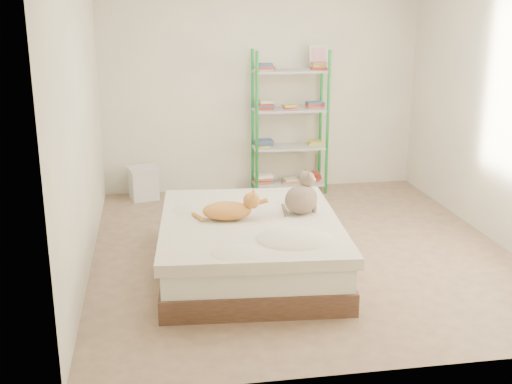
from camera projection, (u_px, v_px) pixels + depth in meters
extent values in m
cube|color=tan|center=(300.00, 249.00, 6.00)|extent=(3.80, 4.20, 0.01)
cube|color=#FBF3CC|center=(262.00, 82.00, 7.62)|extent=(3.80, 0.01, 2.60)
cube|color=#FBF3CC|center=(389.00, 171.00, 3.65)|extent=(3.80, 0.01, 2.60)
cube|color=#FBF3CC|center=(80.00, 117.00, 5.33)|extent=(0.01, 4.20, 2.60)
cube|color=#FBF3CC|center=(503.00, 106.00, 5.93)|extent=(0.01, 4.20, 2.60)
cube|color=brown|center=(250.00, 262.00, 5.47)|extent=(1.59, 1.93, 0.18)
cube|color=white|center=(250.00, 241.00, 5.42)|extent=(1.54, 1.87, 0.20)
cube|color=silver|center=(250.00, 225.00, 5.38)|extent=(1.62, 1.96, 0.09)
cylinder|color=green|center=(257.00, 126.00, 7.37)|extent=(0.04, 0.04, 1.70)
cylinder|color=green|center=(253.00, 121.00, 7.67)|extent=(0.04, 0.04, 1.70)
cylinder|color=green|center=(328.00, 124.00, 7.50)|extent=(0.04, 0.04, 1.70)
cylinder|color=green|center=(321.00, 119.00, 7.80)|extent=(0.04, 0.04, 1.70)
cube|color=#B6B6B6|center=(289.00, 183.00, 7.80)|extent=(0.86, 0.34, 0.02)
cube|color=#B6B6B6|center=(289.00, 147.00, 7.67)|extent=(0.86, 0.34, 0.02)
cube|color=#B6B6B6|center=(290.00, 110.00, 7.54)|extent=(0.86, 0.34, 0.02)
cube|color=#B6B6B6|center=(290.00, 71.00, 7.41)|extent=(0.86, 0.34, 0.02)
cube|color=red|center=(265.00, 180.00, 7.74)|extent=(0.20, 0.16, 0.09)
cube|color=red|center=(289.00, 179.00, 7.78)|extent=(0.20, 0.16, 0.09)
cube|color=red|center=(313.00, 178.00, 7.83)|extent=(0.20, 0.16, 0.09)
cube|color=red|center=(265.00, 143.00, 7.61)|extent=(0.20, 0.16, 0.09)
cube|color=red|center=(314.00, 142.00, 7.70)|extent=(0.20, 0.16, 0.09)
cube|color=red|center=(265.00, 106.00, 7.48)|extent=(0.20, 0.16, 0.09)
cube|color=red|center=(290.00, 105.00, 7.53)|extent=(0.20, 0.16, 0.09)
cube|color=red|center=(315.00, 104.00, 7.57)|extent=(0.20, 0.16, 0.09)
cube|color=red|center=(265.00, 67.00, 7.35)|extent=(0.20, 0.16, 0.09)
cube|color=red|center=(316.00, 66.00, 7.44)|extent=(0.20, 0.16, 0.09)
cube|color=silver|center=(319.00, 57.00, 7.47)|extent=(0.22, 0.10, 0.27)
cube|color=red|center=(319.00, 57.00, 7.46)|extent=(0.17, 0.07, 0.21)
cube|color=#907A54|center=(293.00, 213.00, 6.46)|extent=(0.60, 0.53, 0.36)
cube|color=purple|center=(303.00, 220.00, 6.28)|extent=(0.30, 0.09, 0.08)
cube|color=#907A54|center=(298.00, 202.00, 6.22)|extent=(0.54, 0.28, 0.11)
cube|color=silver|center=(144.00, 184.00, 7.48)|extent=(0.36, 0.33, 0.35)
cube|color=silver|center=(143.00, 168.00, 7.42)|extent=(0.39, 0.36, 0.03)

